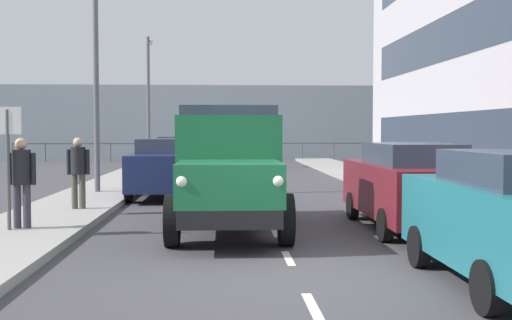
% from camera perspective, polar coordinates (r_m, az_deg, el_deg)
% --- Properties ---
extents(ground_plane, '(80.00, 80.00, 0.00)m').
position_cam_1_polar(ground_plane, '(20.24, -0.12, -2.90)').
color(ground_plane, '#423F44').
extents(sidewalk_left, '(2.21, 40.93, 0.15)m').
position_cam_1_polar(sidewalk_left, '(21.00, 12.91, -2.55)').
color(sidewalk_left, '#9E9993').
rests_on(sidewalk_left, ground_plane).
extents(sidewalk_right, '(2.21, 40.93, 0.15)m').
position_cam_1_polar(sidewalk_right, '(20.55, -13.44, -2.67)').
color(sidewalk_right, '#9E9993').
rests_on(sidewalk_right, ground_plane).
extents(road_centreline_markings, '(0.12, 35.58, 0.01)m').
position_cam_1_polar(road_centreline_markings, '(19.19, 0.04, -3.19)').
color(road_centreline_markings, silver).
rests_on(road_centreline_markings, ground_plane).
extents(sea_horizon, '(80.00, 0.80, 5.00)m').
position_cam_1_polar(sea_horizon, '(43.59, -1.65, 3.41)').
color(sea_horizon, '#84939E').
rests_on(sea_horizon, ground_plane).
extents(seawall_railing, '(28.08, 0.08, 1.20)m').
position_cam_1_polar(seawall_railing, '(40.01, -1.53, 1.20)').
color(seawall_railing, '#4C5156').
rests_on(seawall_railing, ground_plane).
extents(truck_vintage_green, '(2.17, 5.64, 2.43)m').
position_cam_1_polar(truck_vintage_green, '(12.08, -2.47, -1.09)').
color(truck_vintage_green, black).
rests_on(truck_vintage_green, ground_plane).
extents(car_maroon_kerbside_1, '(1.82, 4.60, 1.72)m').
position_cam_1_polar(car_maroon_kerbside_1, '(13.00, 13.48, -2.14)').
color(car_maroon_kerbside_1, maroon).
rests_on(car_maroon_kerbside_1, ground_plane).
extents(car_navy_oppositeside_0, '(1.96, 4.15, 1.72)m').
position_cam_1_polar(car_navy_oppositeside_0, '(18.77, -8.09, -0.62)').
color(car_navy_oppositeside_0, navy).
rests_on(car_navy_oppositeside_0, ground_plane).
extents(car_grey_oppositeside_1, '(1.88, 4.25, 1.72)m').
position_cam_1_polar(car_grey_oppositeside_1, '(24.47, -6.89, 0.16)').
color(car_grey_oppositeside_1, slate).
rests_on(car_grey_oppositeside_1, ground_plane).
extents(pedestrian_by_lamp, '(0.53, 0.34, 1.68)m').
position_cam_1_polar(pedestrian_by_lamp, '(12.58, -20.25, -1.29)').
color(pedestrian_by_lamp, '#383342').
rests_on(pedestrian_by_lamp, sidewalk_right).
extents(pedestrian_near_railing, '(0.53, 0.34, 1.65)m').
position_cam_1_polar(pedestrian_near_railing, '(15.31, -15.63, -0.61)').
color(pedestrian_near_railing, '#4C473D').
rests_on(pedestrian_near_railing, sidewalk_right).
extents(lamp_post_promenade, '(0.32, 1.14, 6.44)m').
position_cam_1_polar(lamp_post_promenade, '(19.66, -14.04, 8.49)').
color(lamp_post_promenade, '#59595B').
rests_on(lamp_post_promenade, sidewalk_right).
extents(lamp_post_far, '(0.32, 1.14, 6.45)m').
position_cam_1_polar(lamp_post_far, '(32.46, -9.58, 6.24)').
color(lamp_post_far, '#59595B').
rests_on(lamp_post_far, sidewalk_right).
extents(street_sign, '(0.50, 0.07, 2.25)m').
position_cam_1_polar(street_sign, '(12.44, -21.33, 1.16)').
color(street_sign, '#4C4C4C').
rests_on(street_sign, sidewalk_right).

